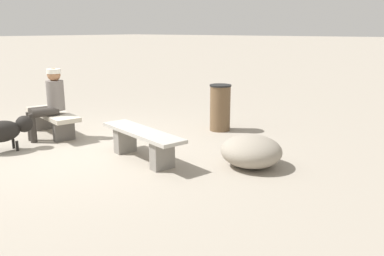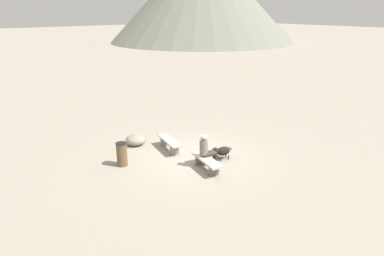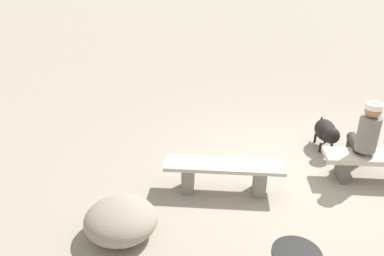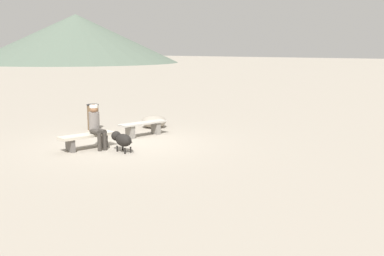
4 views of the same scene
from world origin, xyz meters
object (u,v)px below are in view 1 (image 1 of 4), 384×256
(bench_left, at_px, (142,140))
(bench_right, at_px, (52,118))
(dog, at_px, (7,130))
(trash_bin, at_px, (220,108))
(boulder, at_px, (251,151))
(seated_person, at_px, (50,99))

(bench_left, distance_m, bench_right, 2.31)
(dog, distance_m, trash_bin, 3.68)
(trash_bin, bearing_deg, bench_right, 43.71)
(dog, height_order, boulder, dog)
(bench_left, height_order, bench_right, bench_left)
(bench_right, xyz_separation_m, boulder, (-3.71, -0.67, -0.09))
(seated_person, relative_size, dog, 1.43)
(bench_left, height_order, dog, dog)
(bench_right, distance_m, dog, 1.07)
(boulder, bearing_deg, dog, 26.50)
(bench_left, relative_size, boulder, 1.95)
(dog, bearing_deg, seated_person, 19.15)
(dog, relative_size, boulder, 0.98)
(bench_left, relative_size, trash_bin, 1.94)
(seated_person, bearing_deg, bench_right, -19.91)
(seated_person, height_order, dog, seated_person)
(bench_left, bearing_deg, trash_bin, -74.56)
(bench_right, distance_m, boulder, 3.77)
(dog, bearing_deg, bench_right, 29.26)
(seated_person, distance_m, trash_bin, 3.05)
(seated_person, bearing_deg, dog, 114.31)
(seated_person, xyz_separation_m, trash_bin, (-2.01, -2.28, -0.26))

